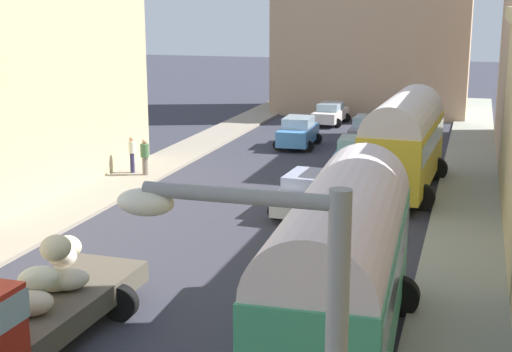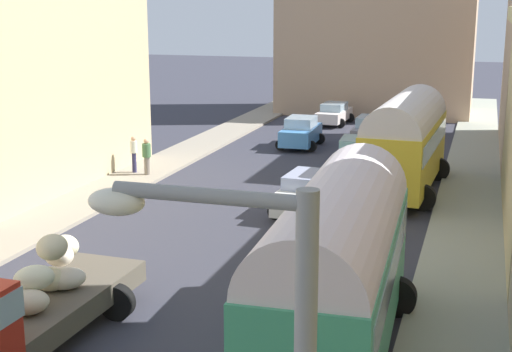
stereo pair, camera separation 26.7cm
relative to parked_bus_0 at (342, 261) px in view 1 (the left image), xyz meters
name	(u,v)px [view 1 (the left image)]	position (x,y,z in m)	size (l,w,h in m)	color
ground_plane	(279,200)	(-4.77, 12.60, -2.27)	(154.00, 154.00, 0.00)	#33343E
sidewalk_left	(117,186)	(-12.02, 12.60, -2.20)	(2.50, 70.00, 0.14)	gray
sidewalk_right	(466,213)	(2.48, 12.60, -2.20)	(2.50, 70.00, 0.14)	#9B9F8D
building_left_2	(33,58)	(-15.34, 12.00, 3.22)	(4.16, 13.26, 10.99)	tan
distant_church	(373,3)	(-4.77, 37.59, 5.46)	(13.40, 6.39, 22.72)	tan
parked_bus_0	(342,261)	(0.00, 0.00, 0.00)	(3.50, 8.75, 4.11)	#3C9C71
parked_bus_1	(404,138)	(-0.19, 15.45, 0.00)	(3.49, 8.53, 4.11)	gold
cargo_truck_0	(8,314)	(-6.75, -2.50, -1.03)	(3.13, 7.19, 2.42)	red
car_0	(298,132)	(-6.68, 23.69, -1.44)	(2.31, 3.86, 1.67)	#4688CE
car_1	(330,113)	(-6.50, 31.90, -1.55)	(2.28, 4.03, 1.41)	silver
car_2	(309,193)	(-3.24, 11.17, -1.49)	(2.54, 4.15, 1.53)	silver
car_3	(356,155)	(-2.65, 18.33, -1.44)	(2.45, 3.77, 1.67)	#438DBC
car_4	(369,130)	(-3.12, 25.83, -1.49)	(2.39, 3.80, 1.56)	gray
pedestrian_1	(145,156)	(-11.60, 14.60, -1.26)	(0.48, 0.48, 1.80)	slate
pedestrian_2	(132,153)	(-12.35, 14.84, -1.22)	(0.44, 0.44, 1.81)	#2E2C51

